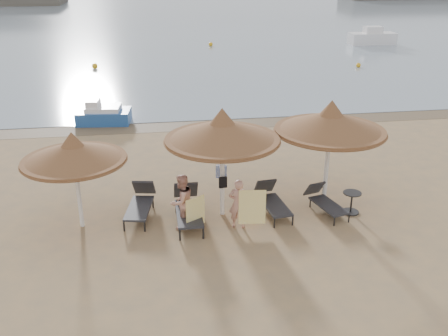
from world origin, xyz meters
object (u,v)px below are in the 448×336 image
Objects in this scene: lounger_far_left at (141,202)px; lounger_near_left at (188,206)px; palapa_left at (73,152)px; person_left at (181,197)px; lounger_near_right at (272,200)px; palapa_center at (222,131)px; lounger_far_right at (324,201)px; palapa_right at (330,122)px; pedal_boat at (103,114)px; side_table at (351,203)px; person_right at (238,200)px.

lounger_far_left is 0.95× the size of lounger_near_left.
person_left is (2.83, -0.46, -1.33)m from palapa_left.
lounger_near_left is at bearing -12.47° from lounger_far_left.
lounger_near_right is 2.85m from person_left.
person_left is at bearing -154.47° from palapa_center.
lounger_far_right is at bearing -0.73° from lounger_near_left.
palapa_right is 12.15m from pedal_boat.
side_table is (3.84, -0.48, -2.30)m from palapa_center.
pedal_boat is at bearing 110.80° from lounger_far_left.
person_right is at bearing -159.04° from palapa_right.
palapa_left reaches higher than person_left.
person_left is at bearing -174.90° from lounger_near_right.
palapa_left is at bearing 174.40° from lounger_near_right.
side_table is at bearing 2.37° from lounger_far_left.
lounger_far_right is at bearing -0.96° from palapa_left.
palapa_center is at bearing -174.93° from palapa_right.
lounger_near_right is at bearing 152.54° from person_left.
person_left is (-0.20, -0.40, 0.50)m from lounger_near_left.
palapa_right reaches higher than pedal_boat.
palapa_right is 4.88m from person_left.
lounger_far_right is 2.67× the size of side_table.
lounger_near_left is at bearing -173.58° from palapa_right.
palapa_left is at bearing -83.71° from pedal_boat.
lounger_near_right is 2.38m from side_table.
pedal_boat is at bearing 113.57° from lounger_near_right.
palapa_right is (3.26, 0.29, 0.01)m from palapa_center.
palapa_left is 7.35m from palapa_right.
palapa_center is 1.97m from person_right.
lounger_far_left is 1.14× the size of lounger_far_right.
person_left is 0.74× the size of pedal_boat.
palapa_left is 1.50× the size of lounger_near_right.
lounger_far_left is at bearing 16.65° from palapa_left.
palapa_right is at bearing 6.40° from lounger_near_left.
lounger_near_right is 0.76× the size of pedal_boat.
lounger_far_left is at bearing 167.58° from lounger_near_right.
palapa_right reaches higher than palapa_center.
pedal_boat is (-4.48, 10.50, -0.44)m from person_right.
palapa_center is at bearing 166.25° from person_left.
palapa_center is 3.29m from lounger_far_left.
palapa_center is 1.88× the size of lounger_far_right.
palapa_left is at bearing 177.46° from side_table.
lounger_near_left is 2.55m from lounger_near_right.
palapa_right is 2.88m from lounger_near_right.
lounger_far_right is 12.26m from pedal_boat.
palapa_center is at bearing -60.97° from pedal_boat.
pedal_boat is at bearing -113.40° from person_left.
person_left reaches higher than lounger_near_right.
palapa_left is 1.35× the size of lounger_near_left.
palapa_center is at bearing 172.93° from side_table.
lounger_far_right is (4.11, -0.05, -0.09)m from lounger_near_left.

